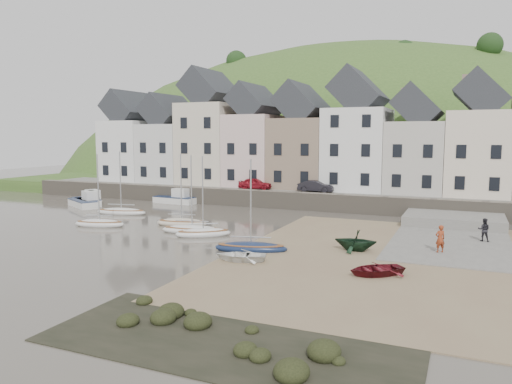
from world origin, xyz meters
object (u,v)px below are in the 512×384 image
at_px(person_red, 440,239).
at_px(person_dark, 484,230).
at_px(rowboat_white, 241,256).
at_px(sailboat_0, 121,212).
at_px(rowboat_red, 376,269).
at_px(car_right, 316,186).
at_px(car_left, 255,184).
at_px(rowboat_green, 356,240).

relative_size(person_red, person_dark, 1.08).
bearing_deg(rowboat_white, sailboat_0, -137.39).
relative_size(rowboat_red, car_right, 0.82).
height_order(rowboat_white, person_red, person_red).
bearing_deg(car_left, rowboat_white, -167.50).
xyz_separation_m(car_left, car_right, (7.06, 0.00, -0.01)).
height_order(sailboat_0, rowboat_green, sailboat_0).
bearing_deg(rowboat_green, car_right, -160.02).
xyz_separation_m(sailboat_0, rowboat_white, (18.36, -11.60, 0.12)).
xyz_separation_m(sailboat_0, rowboat_green, (24.20, -6.30, 0.51)).
xyz_separation_m(person_red, car_right, (-13.39, 17.01, 1.21)).
height_order(rowboat_red, car_right, car_right).
height_order(car_left, car_right, car_left).
bearing_deg(car_right, sailboat_0, 123.90).
distance_m(person_dark, car_right, 20.22).
height_order(person_dark, car_right, car_right).
bearing_deg(car_left, sailboat_0, 134.80).
relative_size(sailboat_0, rowboat_green, 2.34).
distance_m(sailboat_0, rowboat_green, 25.01).
height_order(person_dark, car_left, car_left).
bearing_deg(rowboat_white, car_left, -173.41).
bearing_deg(rowboat_white, car_right, 170.69).
bearing_deg(car_left, person_dark, -126.99).
bearing_deg(person_dark, sailboat_0, 1.23).
xyz_separation_m(rowboat_green, person_red, (5.13, 1.52, 0.24)).
height_order(sailboat_0, rowboat_white, sailboat_0).
bearing_deg(car_right, rowboat_green, -159.55).
height_order(rowboat_white, rowboat_green, rowboat_green).
xyz_separation_m(rowboat_white, car_right, (-2.41, 23.83, 1.85)).
xyz_separation_m(person_dark, car_right, (-16.07, 12.20, 1.28)).
distance_m(rowboat_green, person_dark, 10.06).
relative_size(sailboat_0, person_dark, 3.82).
xyz_separation_m(rowboat_white, person_dark, (13.66, 11.63, 0.57)).
bearing_deg(sailboat_0, rowboat_red, -23.43).
bearing_deg(person_dark, rowboat_red, 65.12).
bearing_deg(person_red, rowboat_green, -16.56).
bearing_deg(rowboat_green, person_dark, 124.94).
bearing_deg(rowboat_white, rowboat_red, 76.02).
relative_size(person_dark, car_right, 0.44).
bearing_deg(rowboat_red, car_left, 177.19).
distance_m(rowboat_white, person_dark, 17.95).
bearing_deg(person_red, rowboat_white, -1.19).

